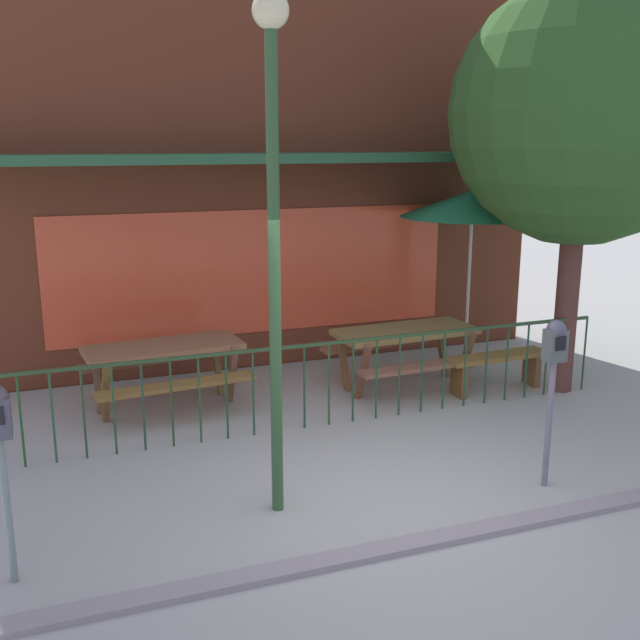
{
  "coord_description": "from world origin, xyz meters",
  "views": [
    {
      "loc": [
        -2.64,
        -5.19,
        3.1
      ],
      "look_at": [
        0.19,
        2.45,
        1.12
      ],
      "focal_mm": 41.36,
      "sensor_mm": 36.0,
      "label": 1
    }
  ],
  "objects_px": {
    "patio_umbrella": "(472,204)",
    "street_lamp": "(273,193)",
    "picnic_table_right": "(405,341)",
    "patio_bench": "(497,364)",
    "street_tree": "(582,113)",
    "parking_meter_far": "(554,359)",
    "picnic_table_left": "(164,358)"
  },
  "relations": [
    {
      "from": "picnic_table_right",
      "to": "parking_meter_far",
      "type": "xyz_separation_m",
      "value": [
        -0.05,
        -2.98,
        0.61
      ]
    },
    {
      "from": "picnic_table_right",
      "to": "patio_bench",
      "type": "bearing_deg",
      "value": -27.26
    },
    {
      "from": "patio_umbrella",
      "to": "street_tree",
      "type": "height_order",
      "value": "street_tree"
    },
    {
      "from": "picnic_table_left",
      "to": "patio_bench",
      "type": "height_order",
      "value": "picnic_table_left"
    },
    {
      "from": "patio_bench",
      "to": "street_tree",
      "type": "relative_size",
      "value": 0.28
    },
    {
      "from": "patio_umbrella",
      "to": "street_lamp",
      "type": "distance_m",
      "value": 4.93
    },
    {
      "from": "picnic_table_left",
      "to": "picnic_table_right",
      "type": "bearing_deg",
      "value": -5.93
    },
    {
      "from": "parking_meter_far",
      "to": "picnic_table_right",
      "type": "bearing_deg",
      "value": 89.09
    },
    {
      "from": "picnic_table_right",
      "to": "patio_umbrella",
      "type": "distance_m",
      "value": 2.17
    },
    {
      "from": "patio_umbrella",
      "to": "street_lamp",
      "type": "bearing_deg",
      "value": -140.03
    },
    {
      "from": "picnic_table_right",
      "to": "street_tree",
      "type": "xyz_separation_m",
      "value": [
        1.83,
        -0.79,
        2.8
      ]
    },
    {
      "from": "picnic_table_right",
      "to": "patio_bench",
      "type": "xyz_separation_m",
      "value": [
        1.03,
        -0.53,
        -0.26
      ]
    },
    {
      "from": "picnic_table_right",
      "to": "patio_bench",
      "type": "distance_m",
      "value": 1.19
    },
    {
      "from": "picnic_table_right",
      "to": "street_lamp",
      "type": "relative_size",
      "value": 0.45
    },
    {
      "from": "patio_bench",
      "to": "street_lamp",
      "type": "height_order",
      "value": "street_lamp"
    },
    {
      "from": "patio_bench",
      "to": "picnic_table_left",
      "type": "bearing_deg",
      "value": 168.2
    },
    {
      "from": "patio_umbrella",
      "to": "patio_bench",
      "type": "relative_size",
      "value": 1.74
    },
    {
      "from": "picnic_table_right",
      "to": "patio_umbrella",
      "type": "relative_size",
      "value": 0.76
    },
    {
      "from": "picnic_table_right",
      "to": "parking_meter_far",
      "type": "relative_size",
      "value": 1.19
    },
    {
      "from": "street_tree",
      "to": "picnic_table_left",
      "type": "bearing_deg",
      "value": 167.17
    },
    {
      "from": "patio_bench",
      "to": "parking_meter_far",
      "type": "relative_size",
      "value": 0.9
    },
    {
      "from": "street_tree",
      "to": "street_lamp",
      "type": "height_order",
      "value": "street_tree"
    },
    {
      "from": "picnic_table_left",
      "to": "street_lamp",
      "type": "xyz_separation_m",
      "value": [
        0.52,
        -2.86,
        2.09
      ]
    },
    {
      "from": "patio_umbrella",
      "to": "street_tree",
      "type": "bearing_deg",
      "value": -68.0
    },
    {
      "from": "picnic_table_left",
      "to": "street_lamp",
      "type": "bearing_deg",
      "value": -79.79
    },
    {
      "from": "patio_bench",
      "to": "picnic_table_right",
      "type": "bearing_deg",
      "value": 152.74
    },
    {
      "from": "picnic_table_right",
      "to": "parking_meter_far",
      "type": "bearing_deg",
      "value": -90.91
    },
    {
      "from": "picnic_table_left",
      "to": "picnic_table_right",
      "type": "distance_m",
      "value": 3.02
    },
    {
      "from": "patio_umbrella",
      "to": "patio_bench",
      "type": "bearing_deg",
      "value": -101.89
    },
    {
      "from": "picnic_table_left",
      "to": "picnic_table_right",
      "type": "relative_size",
      "value": 1.03
    },
    {
      "from": "patio_umbrella",
      "to": "street_tree",
      "type": "xyz_separation_m",
      "value": [
        0.56,
        -1.39,
        1.15
      ]
    },
    {
      "from": "picnic_table_right",
      "to": "patio_bench",
      "type": "height_order",
      "value": "picnic_table_right"
    }
  ]
}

